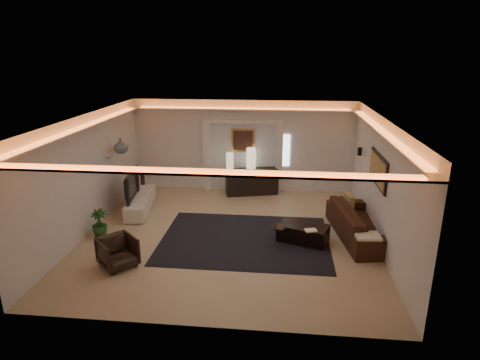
# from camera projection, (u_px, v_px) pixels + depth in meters

# --- Properties ---
(floor) EXTENTS (7.00, 7.00, 0.00)m
(floor) POSITION_uv_depth(u_px,v_px,m) (229.00, 235.00, 10.02)
(floor) COLOR tan
(floor) RESTS_ON ground
(ceiling) EXTENTS (7.00, 7.00, 0.00)m
(ceiling) POSITION_uv_depth(u_px,v_px,m) (228.00, 118.00, 9.14)
(ceiling) COLOR white
(ceiling) RESTS_ON ground
(wall_back) EXTENTS (7.00, 0.00, 7.00)m
(wall_back) POSITION_uv_depth(u_px,v_px,m) (243.00, 146.00, 12.90)
(wall_back) COLOR silver
(wall_back) RESTS_ON ground
(wall_front) EXTENTS (7.00, 0.00, 7.00)m
(wall_front) POSITION_uv_depth(u_px,v_px,m) (200.00, 248.00, 6.26)
(wall_front) COLOR silver
(wall_front) RESTS_ON ground
(wall_left) EXTENTS (0.00, 7.00, 7.00)m
(wall_left) POSITION_uv_depth(u_px,v_px,m) (87.00, 175.00, 9.92)
(wall_left) COLOR silver
(wall_left) RESTS_ON ground
(wall_right) EXTENTS (0.00, 7.00, 7.00)m
(wall_right) POSITION_uv_depth(u_px,v_px,m) (381.00, 184.00, 9.24)
(wall_right) COLOR silver
(wall_right) RESTS_ON ground
(cove_soffit) EXTENTS (7.00, 7.00, 0.04)m
(cove_soffit) POSITION_uv_depth(u_px,v_px,m) (229.00, 130.00, 9.22)
(cove_soffit) COLOR silver
(cove_soffit) RESTS_ON ceiling
(daylight_slit) EXTENTS (0.25, 0.03, 1.00)m
(daylight_slit) POSITION_uv_depth(u_px,v_px,m) (286.00, 150.00, 12.78)
(daylight_slit) COLOR white
(daylight_slit) RESTS_ON wall_back
(area_rug) EXTENTS (4.00, 3.00, 0.01)m
(area_rug) POSITION_uv_depth(u_px,v_px,m) (245.00, 239.00, 9.79)
(area_rug) COLOR black
(area_rug) RESTS_ON ground
(pilaster_left) EXTENTS (0.22, 0.20, 2.20)m
(pilaster_left) POSITION_uv_depth(u_px,v_px,m) (207.00, 157.00, 13.02)
(pilaster_left) COLOR silver
(pilaster_left) RESTS_ON ground
(pilaster_right) EXTENTS (0.22, 0.20, 2.20)m
(pilaster_right) POSITION_uv_depth(u_px,v_px,m) (279.00, 159.00, 12.80)
(pilaster_right) COLOR silver
(pilaster_right) RESTS_ON ground
(alcove_header) EXTENTS (2.52, 0.20, 0.12)m
(alcove_header) POSITION_uv_depth(u_px,v_px,m) (243.00, 122.00, 12.56)
(alcove_header) COLOR silver
(alcove_header) RESTS_ON wall_back
(painting_frame) EXTENTS (0.74, 0.04, 0.74)m
(painting_frame) POSITION_uv_depth(u_px,v_px,m) (243.00, 140.00, 12.81)
(painting_frame) COLOR tan
(painting_frame) RESTS_ON wall_back
(painting_canvas) EXTENTS (0.62, 0.02, 0.62)m
(painting_canvas) POSITION_uv_depth(u_px,v_px,m) (243.00, 140.00, 12.78)
(painting_canvas) COLOR #4C2D1E
(painting_canvas) RESTS_ON wall_back
(art_panel_frame) EXTENTS (0.04, 1.64, 0.74)m
(art_panel_frame) POSITION_uv_depth(u_px,v_px,m) (378.00, 170.00, 9.45)
(art_panel_frame) COLOR black
(art_panel_frame) RESTS_ON wall_right
(art_panel_gold) EXTENTS (0.02, 1.50, 0.62)m
(art_panel_gold) POSITION_uv_depth(u_px,v_px,m) (377.00, 170.00, 9.45)
(art_panel_gold) COLOR tan
(art_panel_gold) RESTS_ON wall_right
(wall_sconce) EXTENTS (0.12, 0.12, 0.22)m
(wall_sconce) POSITION_uv_depth(u_px,v_px,m) (360.00, 151.00, 11.27)
(wall_sconce) COLOR black
(wall_sconce) RESTS_ON wall_right
(wall_niche) EXTENTS (0.10, 0.55, 0.04)m
(wall_niche) POSITION_uv_depth(u_px,v_px,m) (112.00, 153.00, 11.18)
(wall_niche) COLOR silver
(wall_niche) RESTS_ON wall_left
(console) EXTENTS (1.69, 0.89, 0.81)m
(console) POSITION_uv_depth(u_px,v_px,m) (252.00, 182.00, 12.82)
(console) COLOR black
(console) RESTS_ON ground
(lamp_left) EXTENTS (0.23, 0.23, 0.51)m
(lamp_left) POSITION_uv_depth(u_px,v_px,m) (230.00, 160.00, 12.68)
(lamp_left) COLOR beige
(lamp_left) RESTS_ON console
(lamp_right) EXTENTS (0.32, 0.32, 0.65)m
(lamp_right) POSITION_uv_depth(u_px,v_px,m) (251.00, 159.00, 12.74)
(lamp_right) COLOR #FFF3CB
(lamp_right) RESTS_ON console
(media_ledge) EXTENTS (0.82, 2.16, 0.40)m
(media_ledge) POSITION_uv_depth(u_px,v_px,m) (141.00, 202.00, 11.56)
(media_ledge) COLOR silver
(media_ledge) RESTS_ON ground
(tv) EXTENTS (1.34, 0.34, 0.76)m
(tv) POSITION_uv_depth(u_px,v_px,m) (127.00, 184.00, 11.21)
(tv) COLOR black
(tv) RESTS_ON media_ledge
(figurine) EXTENTS (0.16, 0.16, 0.36)m
(figurine) POSITION_uv_depth(u_px,v_px,m) (142.00, 178.00, 12.41)
(figurine) COLOR #3A1F15
(figurine) RESTS_ON media_ledge
(ginger_jar) EXTENTS (0.47, 0.47, 0.42)m
(ginger_jar) POSITION_uv_depth(u_px,v_px,m) (121.00, 146.00, 11.06)
(ginger_jar) COLOR slate
(ginger_jar) RESTS_ON wall_niche
(plant) EXTENTS (0.44, 0.44, 0.69)m
(plant) POSITION_uv_depth(u_px,v_px,m) (99.00, 223.00, 9.89)
(plant) COLOR #234B1B
(plant) RESTS_ON ground
(sofa) EXTENTS (2.67, 1.37, 0.74)m
(sofa) POSITION_uv_depth(u_px,v_px,m) (360.00, 223.00, 9.82)
(sofa) COLOR #3B2A1A
(sofa) RESTS_ON ground
(throw_blanket) EXTENTS (0.55, 0.46, 0.06)m
(throw_blanket) POSITION_uv_depth(u_px,v_px,m) (368.00, 236.00, 8.73)
(throw_blanket) COLOR beige
(throw_blanket) RESTS_ON sofa
(throw_pillow) EXTENTS (0.23, 0.47, 0.45)m
(throw_pillow) POSITION_uv_depth(u_px,v_px,m) (349.00, 203.00, 10.63)
(throw_pillow) COLOR tan
(throw_pillow) RESTS_ON sofa
(coffee_table) EXTENTS (1.29, 0.98, 0.43)m
(coffee_table) POSITION_uv_depth(u_px,v_px,m) (303.00, 233.00, 9.65)
(coffee_table) COLOR #2F2320
(coffee_table) RESTS_ON ground
(bowl) EXTENTS (0.40, 0.40, 0.08)m
(bowl) POSITION_uv_depth(u_px,v_px,m) (279.00, 228.00, 9.34)
(bowl) COLOR black
(bowl) RESTS_ON coffee_table
(magazine) EXTENTS (0.31, 0.25, 0.03)m
(magazine) POSITION_uv_depth(u_px,v_px,m) (311.00, 231.00, 9.27)
(magazine) COLOR white
(magazine) RESTS_ON coffee_table
(armchair) EXTENTS (1.00, 1.00, 0.65)m
(armchair) POSITION_uv_depth(u_px,v_px,m) (118.00, 252.00, 8.50)
(armchair) COLOR black
(armchair) RESTS_ON ground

